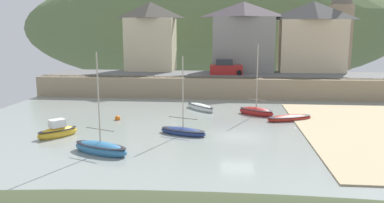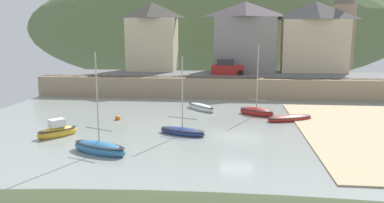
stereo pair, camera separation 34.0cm
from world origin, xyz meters
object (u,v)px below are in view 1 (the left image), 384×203
Objects in this scene: waterfront_building_right at (312,36)px; motorboat_with_cabin at (200,107)px; sailboat_tall_mast at (183,131)px; church_with_spire at (341,18)px; parked_car_near_slipway at (226,68)px; fishing_boat_green at (289,118)px; sailboat_nearest_shore at (256,111)px; dinghy_open_wooden at (101,148)px; mooring_buoy at (118,118)px; waterfront_building_centre at (243,36)px; waterfront_building_left at (151,36)px; rowboat_small_beached at (58,132)px.

waterfront_building_right is 22.01m from motorboat_with_cabin.
sailboat_tall_mast is (-14.54, -25.05, -6.92)m from waterfront_building_right.
parked_car_near_slipway is at bearing -152.32° from church_with_spire.
motorboat_with_cabin reaches higher than fishing_boat_green.
sailboat_nearest_shore reaches higher than dinghy_open_wooden.
sailboat_nearest_shore is (-2.80, 2.02, 0.12)m from fishing_boat_green.
mooring_buoy is (-15.30, -1.28, -0.06)m from fishing_boat_green.
motorboat_with_cabin is at bearing 92.03° from dinghy_open_wooden.
motorboat_with_cabin reaches higher than mooring_buoy.
fishing_boat_green is at bearing 60.45° from dinghy_open_wooden.
waterfront_building_right is at bearing 96.56° from sailboat_nearest_shore.
waterfront_building_centre is at bearing -163.97° from church_with_spire.
parked_car_near_slipway is (7.85, 25.63, 2.88)m from dinghy_open_wooden.
fishing_boat_green is at bearing 4.78° from mooring_buoy.
waterfront_building_left is 22.04m from waterfront_building_right.
sailboat_nearest_shore is at bearing 71.56° from sailboat_tall_mast.
waterfront_building_left is at bearing 35.22° from rowboat_small_beached.
waterfront_building_right reaches higher than parked_car_near_slipway.
waterfront_building_left is 27.06m from sailboat_tall_mast.
waterfront_building_left is 2.49× the size of motorboat_with_cabin.
church_with_spire is 36.11m from sailboat_tall_mast.
dinghy_open_wooden is at bearing -109.90° from parked_car_near_slipway.
sailboat_nearest_shore reaches higher than motorboat_with_cabin.
waterfront_building_right is at bearing 80.18° from sailboat_tall_mast.
waterfront_building_right is at bearing 44.74° from mooring_buoy.
waterfront_building_centre is 17.70m from motorboat_with_cabin.
church_with_spire is (26.74, 4.00, 2.52)m from waterfront_building_left.
church_with_spire is 2.06× the size of sailboat_nearest_shore.
sailboat_nearest_shore is at bearing 121.51° from fishing_boat_green.
sailboat_nearest_shore is 9.72m from sailboat_tall_mast.
waterfront_building_left is at bearing -171.49° from church_with_spire.
sailboat_tall_mast is at bearing -45.49° from motorboat_with_cabin.
dinghy_open_wooden is 5.77m from rowboat_small_beached.
motorboat_with_cabin is at bearing -62.45° from waterfront_building_left.
motorboat_with_cabin is at bearing -106.71° from waterfront_building_centre.
church_with_spire is at bearing 76.79° from sailboat_tall_mast.
waterfront_building_right is at bearing -0.00° from waterfront_building_left.
motorboat_with_cabin is (8.14, -15.60, -6.95)m from waterfront_building_left.
waterfront_building_left is 2.99× the size of rowboat_small_beached.
mooring_buoy is at bearing -87.03° from waterfront_building_left.
parked_car_near_slipway is (-5.84, 14.99, 2.99)m from fishing_boat_green.
rowboat_small_beached is at bearing -150.55° from sailboat_tall_mast.
church_with_spire reaches higher than parked_car_near_slipway.
sailboat_tall_mast is 1.63× the size of motorboat_with_cabin.
waterfront_building_centre is (12.82, -0.00, -0.04)m from waterfront_building_left.
parked_car_near_slipway is at bearing 59.82° from mooring_buoy.
sailboat_nearest_shore reaches higher than fishing_boat_green.
sailboat_nearest_shore reaches higher than mooring_buoy.
waterfront_building_left is 12.82m from waterfront_building_centre.
waterfront_building_right is (9.21, 0.00, 0.01)m from waterfront_building_centre.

